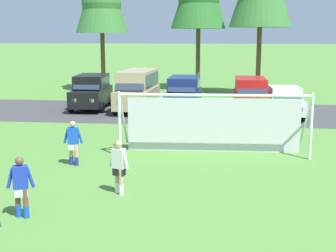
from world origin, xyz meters
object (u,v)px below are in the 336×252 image
object	(u,v)px
parked_car_slot_center_left	(184,94)
parked_car_slot_left	(138,89)
parked_car_slot_center_right	(285,102)
player_striker_near	(73,143)
player_winger_left	(21,187)
parked_car_slot_center	(250,96)
player_defender_far	(119,167)
parked_car_slot_far_left	(91,91)
soccer_goal	(214,121)

from	to	relation	value
parked_car_slot_center_left	parked_car_slot_left	bearing A→B (deg)	176.54
parked_car_slot_center_right	parked_car_slot_left	bearing A→B (deg)	173.42
player_striker_near	parked_car_slot_center_left	size ratio (longest dim) A/B	0.36
player_winger_left	parked_car_slot_left	distance (m)	17.54
parked_car_slot_center_right	parked_car_slot_center	bearing A→B (deg)	162.78
parked_car_slot_center_left	parked_car_slot_center_right	xyz separation A→B (m)	(5.90, -0.84, -0.24)
player_striker_near	parked_car_slot_center_right	world-z (taller)	parked_car_slot_center_right
player_striker_near	parked_car_slot_center_left	xyz separation A→B (m)	(3.01, 12.28, 0.29)
player_striker_near	parked_car_slot_left	size ratio (longest dim) A/B	0.33
parked_car_slot_center_left	parked_car_slot_center	distance (m)	3.97
parked_car_slot_left	parked_car_slot_center_left	distance (m)	2.90
player_striker_near	player_defender_far	world-z (taller)	same
parked_car_slot_far_left	parked_car_slot_center	xyz separation A→B (m)	(9.91, -0.92, 0.00)
player_striker_near	player_defender_far	distance (m)	3.76
player_striker_near	soccer_goal	bearing A→B (deg)	25.71
player_defender_far	player_winger_left	bearing A→B (deg)	-134.87
player_striker_near	parked_car_slot_left	xyz separation A→B (m)	(0.13, 12.45, 0.52)
soccer_goal	parked_car_slot_center_right	world-z (taller)	soccer_goal
player_striker_near	parked_car_slot_center	size ratio (longest dim) A/B	0.36
player_defender_far	parked_car_slot_far_left	bearing A→B (deg)	108.38
soccer_goal	parked_car_slot_far_left	world-z (taller)	soccer_goal
parked_car_slot_center_left	parked_car_slot_center	size ratio (longest dim) A/B	1.00
player_defender_far	parked_car_slot_center_left	distance (m)	15.24
parked_car_slot_far_left	player_defender_far	bearing A→B (deg)	-71.62
soccer_goal	player_winger_left	size ratio (longest dim) A/B	4.58
soccer_goal	player_winger_left	world-z (taller)	soccer_goal
player_striker_near	parked_car_slot_center_left	world-z (taller)	parked_car_slot_center_left
parked_car_slot_far_left	parked_car_slot_center_left	distance (m)	5.98
player_striker_near	parked_car_slot_center	world-z (taller)	parked_car_slot_center
parked_car_slot_center	player_winger_left	bearing A→B (deg)	-111.55
soccer_goal	parked_car_slot_center	world-z (taller)	soccer_goal
soccer_goal	parked_car_slot_center_right	distance (m)	9.83
player_winger_left	parked_car_slot_far_left	xyz separation A→B (m)	(-3.15, 18.03, 0.29)
parked_car_slot_far_left	parked_car_slot_center_left	size ratio (longest dim) A/B	1.02
parked_car_slot_far_left	parked_car_slot_left	xyz separation A→B (m)	(3.06, -0.50, 0.23)
player_winger_left	parked_car_slot_center	distance (m)	18.41
parked_car_slot_left	player_winger_left	bearing A→B (deg)	-89.71
player_defender_far	parked_car_slot_center_right	bearing A→B (deg)	65.46
parked_car_slot_center_right	player_winger_left	bearing A→B (deg)	-117.76
player_defender_far	parked_car_slot_center	bearing A→B (deg)	72.82
soccer_goal	player_striker_near	distance (m)	5.60
player_winger_left	parked_car_slot_center_left	world-z (taller)	parked_car_slot_center_left
parked_car_slot_center	parked_car_slot_left	bearing A→B (deg)	176.55
parked_car_slot_far_left	parked_car_slot_center	size ratio (longest dim) A/B	1.02
parked_car_slot_far_left	parked_car_slot_center_left	bearing A→B (deg)	-6.49
soccer_goal	player_striker_near	bearing A→B (deg)	-154.29
player_defender_far	parked_car_slot_center_left	size ratio (longest dim) A/B	0.36
parked_car_slot_center_right	parked_car_slot_center_left	bearing A→B (deg)	171.91
player_striker_near	player_defender_far	bearing A→B (deg)	-51.41
parked_car_slot_left	parked_car_slot_center_right	xyz separation A→B (m)	(8.78, -1.01, -0.47)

